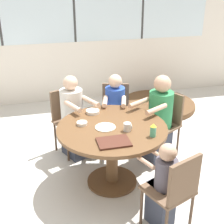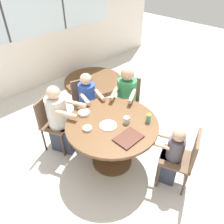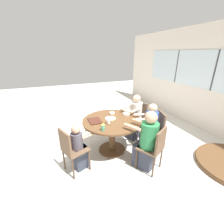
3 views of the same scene
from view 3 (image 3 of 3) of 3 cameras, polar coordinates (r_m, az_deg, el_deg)
ground_plane at (r=3.55m, az=0.00°, el=-14.16°), size 16.00×16.00×0.00m
wall_back_with_windows at (r=4.78m, az=34.28°, el=10.04°), size 8.40×0.08×2.80m
dining_table at (r=3.25m, az=0.00°, el=-5.76°), size 1.25×1.25×0.76m
chair_for_woman_green_shirt at (r=3.97m, az=10.08°, el=-1.57°), size 0.53×0.53×0.89m
chair_for_man_blue_shirt at (r=2.83m, az=16.09°, el=-12.37°), size 0.54×0.54×0.89m
chair_for_man_teal_shirt at (r=3.48m, az=16.62°, el=-5.64°), size 0.50×0.50×0.89m
chair_for_toddler at (r=2.78m, az=-15.50°, el=-12.96°), size 0.52×0.52×0.89m
person_woman_green_shirt at (r=3.86m, az=8.65°, el=-2.58°), size 0.49×0.61×1.13m
person_man_blue_shirt at (r=2.89m, az=13.05°, el=-11.42°), size 0.64×0.55×1.17m
person_man_teal_shirt at (r=3.45m, az=14.00°, el=-6.33°), size 0.40×0.54×1.09m
person_toddler at (r=2.90m, az=-12.51°, el=-13.49°), size 0.33×0.43×0.94m
food_tray_dark at (r=3.13m, az=-6.56°, el=-3.33°), size 0.33×0.24×0.02m
coffee_mug at (r=2.99m, az=-1.42°, el=-3.67°), size 0.09×0.08×0.09m
sippy_cup at (r=2.73m, az=-3.48°, el=-5.58°), size 0.07×0.07×0.15m
bowl_white_shallow at (r=3.48m, az=0.04°, el=-0.40°), size 0.12×0.12×0.03m
bowl_cereal at (r=3.44m, az=5.56°, el=-0.75°), size 0.16×0.16×0.04m
plate_tortillas at (r=3.23m, az=-0.61°, el=-2.43°), size 0.23×0.23×0.01m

